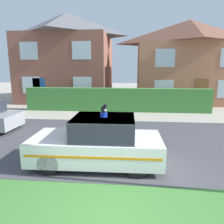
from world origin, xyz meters
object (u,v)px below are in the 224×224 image
at_px(police_car, 98,142).
at_px(cat, 104,109).
at_px(house_left, 68,57).
at_px(house_right, 188,61).

distance_m(police_car, cat, 1.03).
distance_m(house_left, house_right, 10.42).
height_order(police_car, house_right, house_right).
bearing_deg(police_car, house_left, -71.65).
bearing_deg(house_left, cat, -69.83).
bearing_deg(cat, police_car, -128.80).
distance_m(cat, house_right, 14.46).
bearing_deg(cat, house_left, 162.58).
height_order(police_car, house_left, house_left).
bearing_deg(police_car, cat, 177.65).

